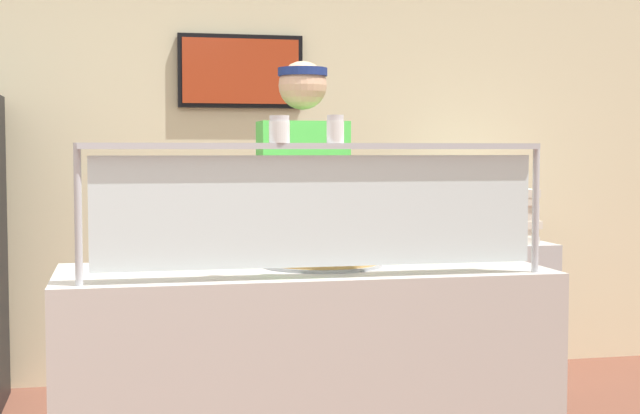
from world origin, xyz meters
TOP-DOWN VIEW (x-y plane):
  - shop_rear_unit at (0.87, 2.65)m, footprint 6.14×0.13m
  - serving_counter at (0.87, 0.33)m, footprint 1.74×0.67m
  - sneeze_guard at (0.87, 0.06)m, footprint 1.56×0.06m
  - pizza_tray at (0.95, 0.39)m, footprint 0.45×0.45m
  - pizza_server at (0.94, 0.37)m, footprint 0.15×0.29m
  - parmesan_shaker at (0.74, 0.06)m, footprint 0.07×0.07m
  - pepper_flake_shaker at (0.92, 0.06)m, footprint 0.06×0.06m
  - worker_figure at (1.01, 1.03)m, footprint 0.41×0.50m
  - prep_shelf at (2.33, 2.16)m, footprint 0.70×0.55m
  - pizza_box_stack at (2.32, 2.16)m, footprint 0.51×0.49m

SIDE VIEW (x-z plane):
  - prep_shelf at x=2.33m, z-range 0.00..0.84m
  - serving_counter at x=0.87m, z-range 0.00..0.95m
  - pizza_tray at x=0.95m, z-range 0.95..0.98m
  - pizza_server at x=0.94m, z-range 0.99..0.99m
  - pizza_box_stack at x=2.32m, z-range 0.84..1.15m
  - worker_figure at x=1.01m, z-range 0.13..1.89m
  - sneeze_guard at x=0.87m, z-range 1.01..1.46m
  - shop_rear_unit at x=0.87m, z-range 0.01..2.71m
  - parmesan_shaker at x=0.74m, z-range 1.39..1.48m
  - pepper_flake_shaker at x=0.92m, z-range 1.39..1.49m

